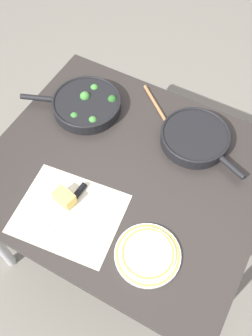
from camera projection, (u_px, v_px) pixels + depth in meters
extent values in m
plane|color=slate|center=(126.00, 240.00, 2.12)|extent=(14.00, 14.00, 0.00)
cube|color=#2D2826|center=(126.00, 173.00, 1.50)|extent=(1.10, 0.94, 0.03)
cylinder|color=#BCBCC1|center=(86.00, 118.00, 2.13)|extent=(0.05, 0.05, 0.72)
cylinder|color=#BCBCC1|center=(250.00, 190.00, 1.88)|extent=(0.05, 0.05, 0.72)
cylinder|color=black|center=(87.00, 105.00, 1.64)|extent=(0.30, 0.30, 0.05)
torus|color=black|center=(86.00, 101.00, 1.62)|extent=(0.30, 0.30, 0.01)
cylinder|color=black|center=(37.00, 98.00, 1.64)|extent=(0.15, 0.08, 0.02)
cylinder|color=#357027|center=(93.00, 124.00, 1.59)|extent=(0.01, 0.01, 0.02)
sphere|color=#428438|center=(93.00, 120.00, 1.57)|extent=(0.04, 0.04, 0.04)
cylinder|color=#2C6823|center=(75.00, 119.00, 1.60)|extent=(0.01, 0.01, 0.02)
sphere|color=#387A33|center=(74.00, 116.00, 1.58)|extent=(0.03, 0.03, 0.03)
cylinder|color=#205218|center=(86.00, 99.00, 1.66)|extent=(0.01, 0.01, 0.02)
sphere|color=#286023|center=(85.00, 96.00, 1.65)|extent=(0.03, 0.03, 0.03)
cylinder|color=#205218|center=(112.00, 103.00, 1.65)|extent=(0.01, 0.01, 0.02)
sphere|color=#286023|center=(112.00, 100.00, 1.63)|extent=(0.04, 0.04, 0.04)
cylinder|color=#357027|center=(85.00, 101.00, 1.65)|extent=(0.02, 0.02, 0.02)
sphere|color=#428438|center=(85.00, 96.00, 1.63)|extent=(0.04, 0.04, 0.04)
cylinder|color=#357027|center=(95.00, 92.00, 1.69)|extent=(0.01, 0.01, 0.02)
sphere|color=#428438|center=(94.00, 88.00, 1.67)|extent=(0.04, 0.04, 0.04)
cube|color=#9E703D|center=(86.00, 103.00, 1.64)|extent=(0.04, 0.04, 0.03)
cube|color=#AD7F4C|center=(77.00, 107.00, 1.63)|extent=(0.03, 0.03, 0.03)
cube|color=#9E703D|center=(107.00, 113.00, 1.62)|extent=(0.03, 0.02, 0.03)
cylinder|color=black|center=(195.00, 138.00, 1.54)|extent=(0.28, 0.28, 0.05)
torus|color=black|center=(196.00, 134.00, 1.52)|extent=(0.29, 0.29, 0.01)
cylinder|color=black|center=(232.00, 168.00, 1.45)|extent=(0.12, 0.07, 0.02)
cylinder|color=#E5CC60|center=(195.00, 139.00, 1.55)|extent=(0.23, 0.23, 0.02)
cylinder|color=#996B42|center=(159.00, 110.00, 1.65)|extent=(0.25, 0.20, 0.02)
ellipsoid|color=#996B42|center=(177.00, 139.00, 1.56)|extent=(0.07, 0.07, 0.02)
cube|color=beige|center=(69.00, 213.00, 1.39)|extent=(0.42, 0.36, 0.00)
cube|color=silver|center=(61.00, 217.00, 1.38)|extent=(0.04, 0.14, 0.01)
cylinder|color=black|center=(78.00, 193.00, 1.42)|extent=(0.03, 0.09, 0.02)
cube|color=#E0C15B|center=(64.00, 198.00, 1.39)|extent=(0.09, 0.07, 0.06)
cylinder|color=silver|center=(148.00, 255.00, 1.30)|extent=(0.23, 0.23, 0.01)
torus|color=gold|center=(148.00, 254.00, 1.29)|extent=(0.22, 0.22, 0.01)
cylinder|color=silver|center=(148.00, 254.00, 1.29)|extent=(0.19, 0.19, 0.01)
torus|color=gold|center=(148.00, 253.00, 1.28)|extent=(0.18, 0.18, 0.01)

